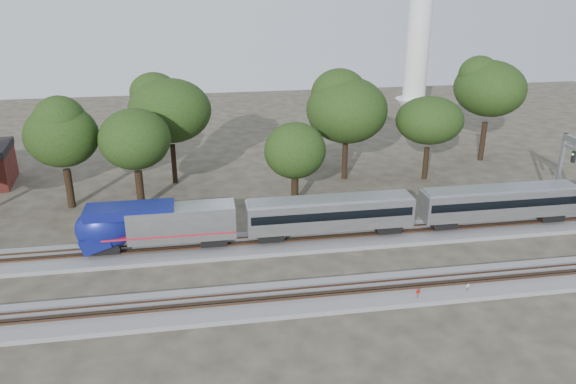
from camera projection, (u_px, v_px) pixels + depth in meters
name	position (u px, v px, depth m)	size (l,w,h in m)	color
ground	(316.00, 273.00, 48.85)	(160.00, 160.00, 0.00)	#383328
track_far	(303.00, 241.00, 54.28)	(160.00, 5.00, 0.73)	slate
track_near	(326.00, 296.00, 45.10)	(160.00, 5.00, 0.73)	slate
switch_stand_red	(418.00, 294.00, 44.32)	(0.36, 0.07, 1.14)	#512D19
switch_stand_white	(468.00, 288.00, 45.35)	(0.31, 0.15, 1.02)	#512D19
switch_lever	(393.00, 302.00, 44.28)	(0.50, 0.30, 0.30)	#512D19
tree_1	(61.00, 136.00, 59.66)	(8.34, 8.34, 11.76)	black
tree_2	(135.00, 139.00, 59.56)	(8.05, 8.05, 11.35)	black
tree_3	(170.00, 111.00, 66.55)	(9.24, 9.24, 13.03)	black
tree_4	(295.00, 151.00, 61.15)	(6.40, 6.40, 9.03)	black
tree_5	(347.00, 110.00, 68.10)	(8.98, 8.98, 12.65)	black
tree_6	(430.00, 120.00, 68.42)	(7.70, 7.70, 10.85)	black
tree_7	(490.00, 89.00, 74.56)	(10.16, 10.16, 14.33)	black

